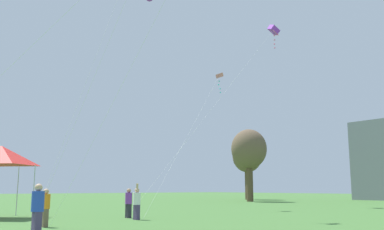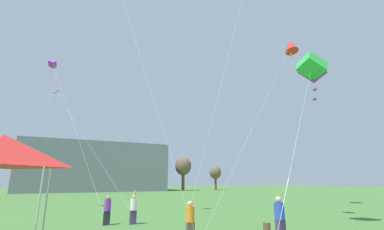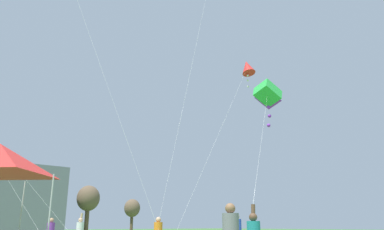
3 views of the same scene
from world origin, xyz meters
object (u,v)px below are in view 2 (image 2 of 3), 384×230
Objects in this scene: kite_pink_delta_4 at (56,93)px; kite_green_box_5 at (312,67)px; festival_tent at (1,150)px; kite_purple_box_1 at (52,64)px; person_orange_shirt at (190,219)px; person_blue_shirt at (280,217)px; person_purple_shirt at (107,209)px; person_white_shirt at (134,208)px; kite_red_diamond_2 at (290,46)px.

kite_pink_delta_4 is 22.25m from kite_green_box_5.
festival_tent is 0.19× the size of kite_purple_box_1.
person_orange_shirt is at bearing -67.01° from kite_pink_delta_4.
person_blue_shirt is 9.37m from person_purple_shirt.
kite_purple_box_1 is 1.83× the size of kite_green_box_5.
kite_pink_delta_4 is (-4.19, 10.56, 9.67)m from person_purple_shirt.
kite_green_box_5 is (9.46, -5.42, 8.39)m from person_white_shirt.
kite_purple_box_1 reaches higher than kite_pink_delta_4.
person_purple_shirt is (4.27, 5.71, -2.54)m from festival_tent.
kite_purple_box_1 reaches higher than person_blue_shirt.
person_orange_shirt is 31.01m from kite_purple_box_1.
person_white_shirt is 15.85m from kite_red_diamond_2.
kite_red_diamond_2 is at bearing -51.86° from kite_purple_box_1.
person_white_shirt is at bearing 150.18° from kite_green_box_5.
kite_green_box_5 reaches higher than person_blue_shirt.
person_orange_shirt is 0.08× the size of kite_purple_box_1.
kite_purple_box_1 is (-5.77, 19.45, 16.28)m from person_purple_shirt.
kite_purple_box_1 is 1.56× the size of kite_red_diamond_2.
person_blue_shirt is 1.11× the size of person_purple_shirt.
person_white_shirt is at bearing 103.10° from person_orange_shirt.
person_white_shirt is 0.14× the size of kite_red_diamond_2.
festival_tent is 2.23× the size of person_blue_shirt.
festival_tent reaches higher than person_white_shirt.
kite_purple_box_1 is 1.80× the size of kite_pink_delta_4.
kite_purple_box_1 reaches higher than festival_tent.
kite_pink_delta_4 is at bearing 89.74° from festival_tent.
kite_red_diamond_2 reaches higher than person_white_shirt.
person_orange_shirt is at bearing 127.36° from person_blue_shirt.
person_blue_shirt is at bearing -65.84° from kite_purple_box_1.
person_orange_shirt is 14.99m from kite_red_diamond_2.
festival_tent is at bearing -171.34° from kite_red_diamond_2.
festival_tent is 2.47× the size of person_orange_shirt.
person_blue_shirt is 33.28m from kite_purple_box_1.
kite_pink_delta_4 reaches higher than person_orange_shirt.
kite_pink_delta_4 is at bearing -170.08° from person_white_shirt.
person_orange_shirt is 0.14× the size of kite_pink_delta_4.
kite_green_box_5 is at bearing -1.51° from person_orange_shirt.
kite_red_diamond_2 reaches higher than person_blue_shirt.
festival_tent is 2.12× the size of person_white_shirt.
kite_red_diamond_2 is at bearing 8.66° from festival_tent.
person_white_shirt is 15.59m from kite_pink_delta_4.
kite_red_diamond_2 reaches higher than festival_tent.
kite_green_box_5 is (16.65, -25.20, -7.85)m from kite_purple_box_1.
person_white_shirt is at bearing -70.03° from kite_purple_box_1.
kite_green_box_5 is at bearing -114.52° from kite_red_diamond_2.
person_blue_shirt is 9.68m from kite_green_box_5.
person_blue_shirt is (10.40, -1.38, -2.45)m from festival_tent.
kite_red_diamond_2 is 4.11m from kite_green_box_5.
person_white_shirt is at bearing -42.82° from person_purple_shirt.
person_purple_shirt is 1.00× the size of person_orange_shirt.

